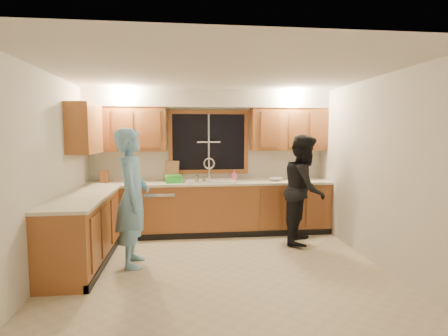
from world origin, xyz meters
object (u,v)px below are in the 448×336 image
object	(u,v)px
stove	(69,244)
man	(132,197)
knife_block	(105,177)
soap_bottle	(234,175)
bowl	(275,179)
woman	(304,189)
sink	(210,185)
dish_crate	(173,179)
dishwasher	(161,212)

from	to	relation	value
stove	man	world-z (taller)	man
knife_block	soap_bottle	xyz separation A→B (m)	(2.23, 0.06, -0.01)
bowl	soap_bottle	bearing A→B (deg)	168.27
stove	bowl	xyz separation A→B (m)	(2.95, 1.78, 0.50)
soap_bottle	bowl	world-z (taller)	soap_bottle
man	stove	bearing A→B (deg)	122.14
woman	bowl	distance (m)	0.71
sink	stove	bearing A→B (deg)	-134.61
stove	dish_crate	bearing A→B (deg)	56.36
dishwasher	stove	bearing A→B (deg)	-117.69
stove	woman	world-z (taller)	woman
sink	bowl	bearing A→B (deg)	-2.08
dishwasher	dish_crate	xyz separation A→B (m)	(0.22, -0.05, 0.57)
man	dish_crate	world-z (taller)	man
stove	bowl	world-z (taller)	bowl
dishwasher	man	size ratio (longest dim) A/B	0.45
woman	stove	bearing A→B (deg)	134.96
stove	knife_block	world-z (taller)	knife_block
knife_block	bowl	size ratio (longest dim) A/B	0.92
stove	bowl	distance (m)	3.48
knife_block	soap_bottle	size ratio (longest dim) A/B	1.13
stove	knife_block	distance (m)	1.96
dishwasher	dish_crate	size ratio (longest dim) A/B	3.03
dish_crate	soap_bottle	world-z (taller)	soap_bottle
sink	soap_bottle	xyz separation A→B (m)	(0.44, 0.11, 0.15)
knife_block	stove	bearing A→B (deg)	-86.16
knife_block	bowl	bearing A→B (deg)	2.49
man	dishwasher	bearing A→B (deg)	-13.42
dishwasher	man	distance (m)	1.47
knife_block	dish_crate	bearing A→B (deg)	-1.24
dish_crate	bowl	xyz separation A→B (m)	(1.78, 0.02, -0.04)
woman	knife_block	world-z (taller)	woman
dish_crate	soap_bottle	distance (m)	1.08
knife_block	soap_bottle	world-z (taller)	knife_block
sink	man	world-z (taller)	man
sink	knife_block	world-z (taller)	sink
sink	dish_crate	bearing A→B (deg)	-174.38
sink	woman	bearing A→B (deg)	-24.84
dishwasher	stove	size ratio (longest dim) A/B	0.91
dishwasher	dish_crate	bearing A→B (deg)	-11.91
sink	dishwasher	bearing A→B (deg)	-179.01
woman	dish_crate	distance (m)	2.18
soap_bottle	woman	bearing A→B (deg)	-37.48
dishwasher	woman	bearing A→B (deg)	-15.98
dishwasher	stove	xyz separation A→B (m)	(-0.95, -1.81, 0.04)
sink	soap_bottle	world-z (taller)	sink
man	soap_bottle	distance (m)	2.15
dishwasher	dish_crate	distance (m)	0.62
sink	knife_block	bearing A→B (deg)	178.38
woman	soap_bottle	world-z (taller)	woman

